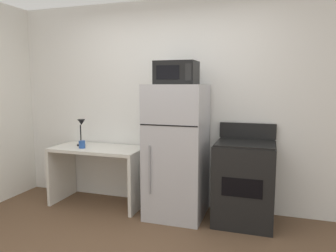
{
  "coord_description": "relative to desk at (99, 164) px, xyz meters",
  "views": [
    {
      "loc": [
        1.21,
        -2.21,
        1.54
      ],
      "look_at": [
        0.14,
        1.1,
        1.1
      ],
      "focal_mm": 34.05,
      "sensor_mm": 36.0,
      "label": 1
    }
  ],
  "objects": [
    {
      "name": "microwave",
      "position": [
        1.07,
        -0.05,
        1.16
      ],
      "size": [
        0.46,
        0.35,
        0.26
      ],
      "color": "black",
      "rests_on": "refrigerator"
    },
    {
      "name": "desk_lamp",
      "position": [
        -0.25,
        0.02,
        0.47
      ],
      "size": [
        0.14,
        0.12,
        0.35
      ],
      "color": "black",
      "rests_on": "desk"
    },
    {
      "name": "desk",
      "position": [
        0.0,
        0.0,
        0.0
      ],
      "size": [
        1.17,
        0.59,
        0.75
      ],
      "color": "silver",
      "rests_on": "ground"
    },
    {
      "name": "refrigerator",
      "position": [
        1.07,
        -0.03,
        0.25
      ],
      "size": [
        0.66,
        0.68,
        1.55
      ],
      "color": "#B7B7BC",
      "rests_on": "ground"
    },
    {
      "name": "wall_back_white",
      "position": [
        0.88,
        0.36,
        0.78
      ],
      "size": [
        5.0,
        0.1,
        2.6
      ],
      "primitive_type": "cube",
      "color": "white",
      "rests_on": "ground"
    },
    {
      "name": "oven_range",
      "position": [
        1.84,
        -0.0,
        -0.06
      ],
      "size": [
        0.65,
        0.61,
        1.1
      ],
      "color": "black",
      "rests_on": "ground"
    },
    {
      "name": "coffee_mug",
      "position": [
        -0.16,
        -0.11,
        0.27
      ],
      "size": [
        0.08,
        0.08,
        0.09
      ],
      "primitive_type": "cylinder",
      "color": "#264C99",
      "rests_on": "desk"
    }
  ]
}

